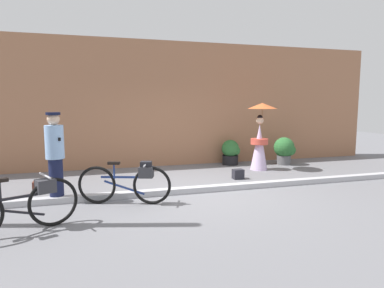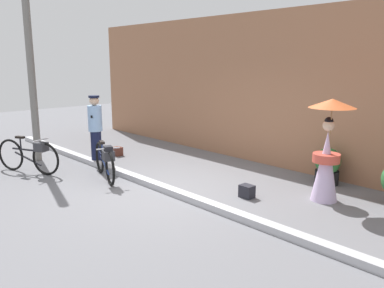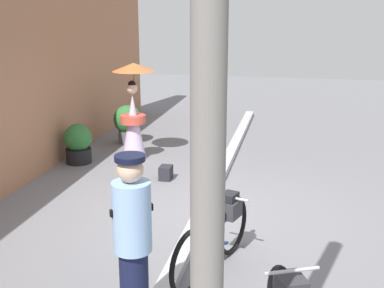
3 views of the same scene
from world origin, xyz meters
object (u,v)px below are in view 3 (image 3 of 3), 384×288
potted_plant_small (79,143)px  backpack_on_pavement (166,172)px  person_with_parasol (133,111)px  utility_pole (208,112)px  bicycle_near_officer (216,234)px  potted_plant_by_door (129,122)px  person_officer (133,242)px

potted_plant_small → backpack_on_pavement: size_ratio=2.96×
potted_plant_small → backpack_on_pavement: 2.00m
person_with_parasol → utility_pole: utility_pole is taller
bicycle_near_officer → person_with_parasol: (3.89, 2.27, 0.53)m
potted_plant_by_door → potted_plant_small: size_ratio=1.10×
potted_plant_small → utility_pole: size_ratio=0.16×
person_with_parasol → utility_pole: bearing=-158.1°
potted_plant_small → utility_pole: bearing=-149.5°
person_officer → potted_plant_small: (4.73, 2.70, -0.52)m
person_officer → bicycle_near_officer: bearing=-22.0°
potted_plant_by_door → backpack_on_pavement: (-2.20, -1.44, -0.34)m
bicycle_near_officer → utility_pole: utility_pole is taller
potted_plant_by_door → potted_plant_small: (-1.60, 0.45, -0.07)m
potted_plant_by_door → backpack_on_pavement: 2.65m
bicycle_near_officer → person_with_parasol: person_with_parasol is taller
bicycle_near_officer → backpack_on_pavement: 3.14m
person_officer → potted_plant_by_door: person_officer is taller
person_officer → backpack_on_pavement: bearing=11.1°
utility_pole → potted_plant_by_door: bearing=22.2°
potted_plant_by_door → potted_plant_small: 1.66m
bicycle_near_officer → potted_plant_by_door: 5.74m
person_officer → potted_plant_by_door: size_ratio=2.03×
person_officer → utility_pole: size_ratio=0.36×
bicycle_near_officer → potted_plant_by_door: bearing=29.0°
potted_plant_by_door → potted_plant_small: bearing=164.1°
backpack_on_pavement → utility_pole: 6.23m
bicycle_near_officer → potted_plant_by_door: size_ratio=1.99×
potted_plant_small → backpack_on_pavement: bearing=-107.6°
utility_pole → person_officer: bearing=32.9°
person_officer → backpack_on_pavement: person_officer is taller
bicycle_near_officer → backpack_on_pavement: bearing=25.5°
backpack_on_pavement → utility_pole: utility_pole is taller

